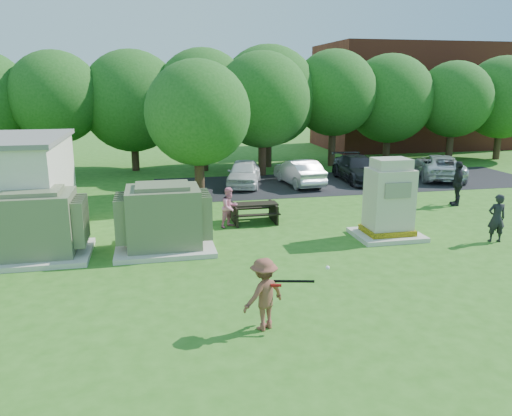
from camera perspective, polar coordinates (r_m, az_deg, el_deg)
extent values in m
plane|color=#2D6619|center=(12.10, 3.99, -10.53)|extent=(120.00, 120.00, 0.00)
cube|color=maroon|center=(43.09, 17.75, 12.04)|extent=(15.00, 8.00, 8.00)
cube|color=#232326|center=(26.57, 10.60, 2.92)|extent=(20.00, 6.00, 0.01)
cube|color=beige|center=(16.22, -23.57, -4.94)|extent=(3.00, 2.40, 0.15)
cube|color=#656E4E|center=(15.95, -23.91, -1.62)|extent=(2.20, 1.80, 1.80)
cube|color=#656E4E|center=(15.74, -24.25, 1.75)|extent=(1.60, 1.30, 0.12)
cube|color=#656E4E|center=(15.72, -19.40, -1.32)|extent=(0.32, 1.50, 1.35)
cube|color=beige|center=(15.86, -10.36, -4.38)|extent=(3.00, 2.40, 0.15)
cube|color=#60694A|center=(15.58, -10.51, -0.97)|extent=(2.20, 1.80, 1.80)
cube|color=#60694A|center=(15.37, -10.67, 2.49)|extent=(1.60, 1.30, 0.12)
cube|color=#60694A|center=(15.61, -15.18, -1.12)|extent=(0.32, 1.50, 1.35)
cube|color=#60694A|center=(15.65, -5.87, -0.65)|extent=(0.32, 1.50, 1.35)
cube|color=beige|center=(17.38, 14.71, -2.98)|extent=(2.19, 1.79, 0.15)
cube|color=yellow|center=(17.33, 14.74, -2.46)|extent=(1.54, 1.24, 0.18)
cube|color=beige|center=(17.06, 14.97, 1.03)|extent=(1.39, 1.09, 1.99)
cube|color=beige|center=(16.85, 15.22, 4.90)|extent=(1.14, 0.89, 0.35)
cube|color=gray|center=(16.48, 15.95, 1.93)|extent=(0.89, 0.04, 0.50)
cube|color=black|center=(18.40, -0.21, 0.46)|extent=(1.71, 0.66, 0.06)
cube|color=black|center=(18.96, -0.53, -0.02)|extent=(1.71, 0.24, 0.05)
cube|color=black|center=(17.97, 0.13, -0.81)|extent=(1.71, 0.24, 0.05)
cube|color=black|center=(18.35, -2.47, -0.72)|extent=(0.08, 1.28, 0.70)
cube|color=black|center=(18.64, 2.02, -0.48)|extent=(0.08, 1.28, 0.70)
imported|color=brown|center=(10.50, 0.90, -9.81)|extent=(1.16, 0.98, 1.56)
imported|color=black|center=(17.91, 25.80, -1.05)|extent=(0.64, 0.48, 1.59)
imported|color=pink|center=(17.85, -3.04, 0.09)|extent=(0.89, 0.85, 1.45)
imported|color=black|center=(22.67, 22.03, 2.63)|extent=(0.82, 1.19, 1.88)
imported|color=white|center=(25.13, -1.39, 4.02)|extent=(2.49, 4.09, 1.30)
imported|color=silver|center=(25.42, 4.93, 4.09)|extent=(1.75, 4.06, 1.30)
imported|color=black|center=(26.89, 11.61, 4.42)|extent=(2.10, 4.64, 1.32)
imported|color=silver|center=(28.83, 20.16, 4.46)|extent=(3.68, 5.15, 1.30)
cylinder|color=black|center=(10.53, 4.36, -8.35)|extent=(0.84, 0.24, 0.06)
cylinder|color=maroon|center=(10.31, 2.31, -8.83)|extent=(0.23, 0.11, 0.06)
sphere|color=white|center=(10.63, 8.18, -6.78)|extent=(0.09, 0.09, 0.09)
cylinder|color=#47301E|center=(29.99, -21.42, 6.15)|extent=(0.44, 0.44, 2.80)
sphere|color=#235B1C|center=(29.78, -21.93, 11.67)|extent=(5.00, 5.00, 5.00)
cylinder|color=#47301E|center=(30.43, -13.67, 6.34)|extent=(0.44, 0.44, 2.30)
sphere|color=#235B1C|center=(30.20, -13.99, 11.78)|extent=(5.80, 5.80, 5.80)
cylinder|color=#47301E|center=(29.66, -5.94, 6.86)|extent=(0.44, 0.44, 2.70)
sphere|color=#235B1C|center=(29.44, -6.08, 12.60)|extent=(5.40, 5.40, 5.40)
cylinder|color=#47301E|center=(30.93, 1.39, 7.04)|extent=(0.44, 0.44, 2.50)
sphere|color=#235B1C|center=(30.70, 1.42, 12.69)|extent=(6.00, 6.00, 6.00)
cylinder|color=#47301E|center=(31.68, 8.68, 7.41)|extent=(0.44, 0.44, 2.90)
sphere|color=#235B1C|center=(31.49, 8.88, 12.86)|extent=(5.20, 5.20, 5.20)
cylinder|color=#47301E|center=(33.85, 14.71, 7.11)|extent=(0.44, 0.44, 2.40)
sphere|color=#235B1C|center=(33.65, 15.02, 11.98)|extent=(5.60, 5.60, 5.60)
cylinder|color=#47301E|center=(35.05, 21.28, 7.00)|extent=(0.44, 0.44, 2.60)
sphere|color=#235B1C|center=(34.87, 21.69, 11.47)|extent=(4.80, 4.80, 4.80)
cylinder|color=#47301E|center=(37.86, 25.90, 6.93)|extent=(0.44, 0.44, 2.50)
sphere|color=#235B1C|center=(37.68, 26.38, 11.25)|extent=(5.40, 5.40, 5.40)
cylinder|color=#47301E|center=(22.49, -6.48, 4.17)|extent=(0.44, 0.44, 2.40)
sphere|color=#235B1C|center=(22.20, -6.67, 10.74)|extent=(4.60, 4.60, 4.60)
cylinder|color=#47301E|center=(27.99, 0.71, 6.40)|extent=(0.44, 0.44, 2.60)
sphere|color=#235B1C|center=(27.75, 0.73, 12.26)|extent=(5.20, 5.20, 5.20)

